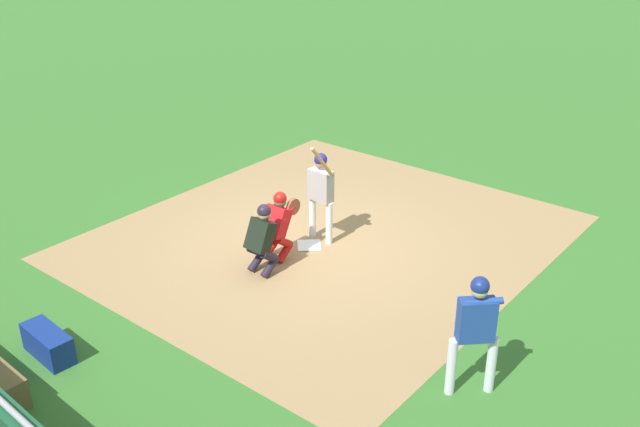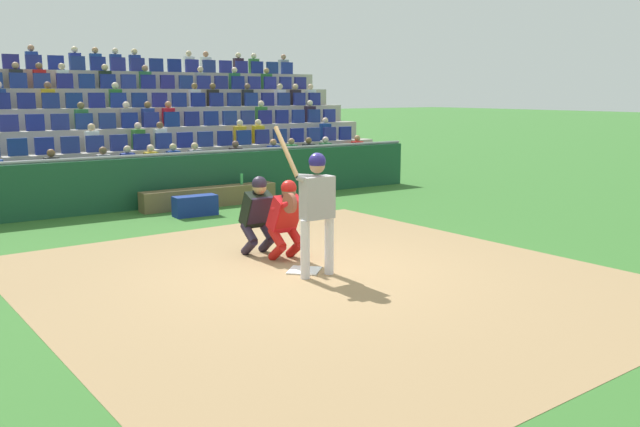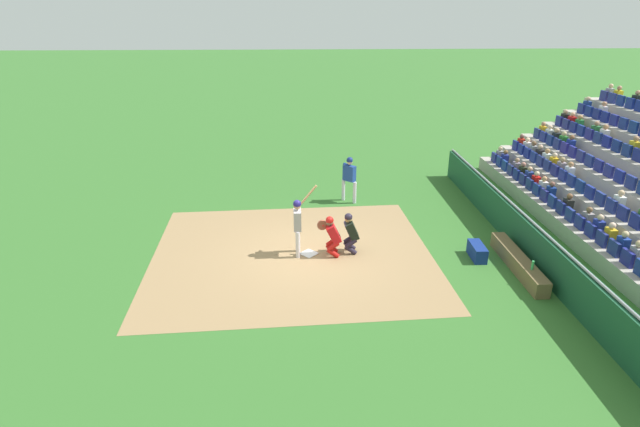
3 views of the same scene
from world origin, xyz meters
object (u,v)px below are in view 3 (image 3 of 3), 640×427
at_px(home_plate_umpire, 350,231).
at_px(equipment_duffel_bag, 477,251).
at_px(water_bottle_on_bench, 533,265).
at_px(on_deck_batter, 349,175).
at_px(home_plate_marker, 309,253).
at_px(catcher_crouching, 332,234).
at_px(dugout_bench, 518,263).
at_px(batter_at_plate, 298,221).

bearing_deg(home_plate_umpire, equipment_duffel_bag, -98.51).
height_order(water_bottle_on_bench, on_deck_batter, on_deck_batter).
xyz_separation_m(home_plate_marker, home_plate_umpire, (0.06, -1.25, 0.68)).
bearing_deg(home_plate_umpire, catcher_crouching, 107.08).
height_order(home_plate_marker, equipment_duffel_bag, equipment_duffel_bag).
bearing_deg(dugout_bench, home_plate_marker, 77.91).
height_order(catcher_crouching, on_deck_batter, on_deck_batter).
relative_size(batter_at_plate, water_bottle_on_bench, 8.33).
relative_size(dugout_bench, water_bottle_on_bench, 12.79).
bearing_deg(on_deck_batter, water_bottle_on_bench, -146.77).
height_order(equipment_duffel_bag, on_deck_batter, on_deck_batter).
xyz_separation_m(dugout_bench, equipment_duffel_bag, (0.77, 0.91, -0.01)).
relative_size(home_plate_marker, home_plate_umpire, 0.34).
bearing_deg(home_plate_marker, batter_at_plate, 88.98).
relative_size(batter_at_plate, dugout_bench, 0.65).
relative_size(catcher_crouching, home_plate_umpire, 0.99).
relative_size(catcher_crouching, dugout_bench, 0.40).
distance_m(home_plate_umpire, equipment_duffel_bag, 3.80).
bearing_deg(batter_at_plate, home_plate_umpire, -87.89).
bearing_deg(batter_at_plate, dugout_bench, -101.54).
bearing_deg(home_plate_umpire, water_bottle_on_bench, -114.76).
bearing_deg(equipment_duffel_bag, home_plate_umpire, 83.17).
bearing_deg(home_plate_marker, equipment_duffel_bag, -95.66).
xyz_separation_m(home_plate_marker, water_bottle_on_bench, (-2.08, -5.90, 0.55)).
distance_m(catcher_crouching, dugout_bench, 5.36).
height_order(home_plate_marker, batter_at_plate, batter_at_plate).
distance_m(catcher_crouching, equipment_duffel_bag, 4.35).
distance_m(equipment_duffel_bag, on_deck_batter, 5.99).
relative_size(dugout_bench, equipment_duffel_bag, 3.54).
relative_size(batter_at_plate, equipment_duffel_bag, 2.30).
bearing_deg(water_bottle_on_bench, equipment_duffel_bag, 30.15).
bearing_deg(catcher_crouching, home_plate_umpire, -72.92).
height_order(batter_at_plate, equipment_duffel_bag, batter_at_plate).
height_order(catcher_crouching, dugout_bench, catcher_crouching).
xyz_separation_m(catcher_crouching, water_bottle_on_bench, (-1.96, -5.22, -0.15)).
xyz_separation_m(catcher_crouching, on_deck_batter, (4.52, -0.97, 0.36)).
distance_m(home_plate_marker, batter_at_plate, 1.12).
bearing_deg(water_bottle_on_bench, dugout_bench, 0.36).
height_order(dugout_bench, water_bottle_on_bench, water_bottle_on_bench).
relative_size(catcher_crouching, on_deck_batter, 0.73).
height_order(home_plate_umpire, dugout_bench, home_plate_umpire).
height_order(batter_at_plate, water_bottle_on_bench, batter_at_plate).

